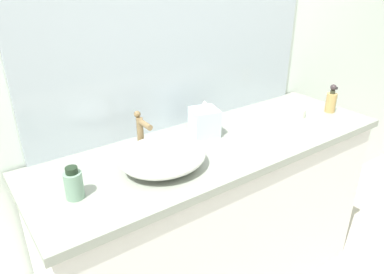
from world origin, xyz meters
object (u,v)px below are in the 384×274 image
object	(u,v)px
lotion_bottle	(74,184)
tissue_box	(204,121)
soap_dispenser	(331,101)
candle_jar	(300,113)
sink_basin	(163,156)

from	to	relation	value
lotion_bottle	tissue_box	bearing A→B (deg)	12.32
soap_dispenser	candle_jar	size ratio (longest dim) A/B	2.96
candle_jar	lotion_bottle	bearing A→B (deg)	-178.70
candle_jar	soap_dispenser	bearing A→B (deg)	-12.70
soap_dispenser	candle_jar	xyz separation A→B (m)	(-0.19, 0.04, -0.04)
sink_basin	lotion_bottle	size ratio (longest dim) A/B	2.92
sink_basin	candle_jar	distance (m)	0.85
tissue_box	candle_jar	distance (m)	0.55
lotion_bottle	candle_jar	size ratio (longest dim) A/B	2.30
soap_dispenser	lotion_bottle	xyz separation A→B (m)	(-1.38, 0.02, -0.01)
soap_dispenser	lotion_bottle	world-z (taller)	soap_dispenser
lotion_bottle	candle_jar	xyz separation A→B (m)	(1.19, 0.03, -0.03)
sink_basin	tissue_box	world-z (taller)	tissue_box
tissue_box	candle_jar	xyz separation A→B (m)	(0.53, -0.12, -0.05)
lotion_bottle	candle_jar	distance (m)	1.19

